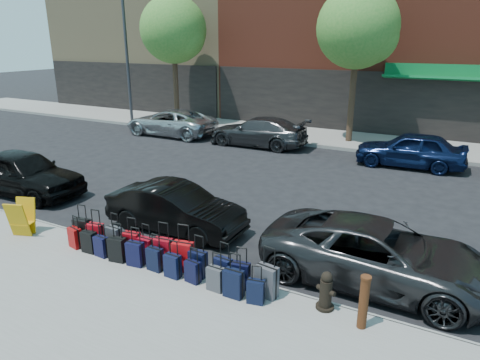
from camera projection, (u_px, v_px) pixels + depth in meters
The scene contains 39 objects.
ground at pixel (257, 203), 13.75m from camera, with size 120.00×120.00×0.00m, color black.
sidewalk_near at pixel (111, 307), 8.28m from camera, with size 60.00×4.00×0.15m, color gray.
sidewalk_far at pixel (341, 139), 22.11m from camera, with size 60.00×4.00×0.15m, color gray.
curb_near at pixel (174, 261), 9.97m from camera, with size 60.00×0.08×0.15m, color gray.
curb_far at pixel (330, 147), 20.42m from camera, with size 60.00×0.08×0.15m, color gray.
tree_left at pixel (175, 31), 24.41m from camera, with size 3.80×3.80×7.27m.
tree_center at pixel (361, 30), 19.73m from camera, with size 3.80×3.80×7.27m.
streetlight at pixel (129, 45), 25.37m from camera, with size 2.59×0.18×8.00m.
suitcase_front_0 at pixel (82, 230), 10.70m from camera, with size 0.43×0.27×0.98m.
suitcase_front_1 at pixel (96, 235), 10.47m from camera, with size 0.42×0.28×0.94m.
suitcase_front_2 at pixel (114, 238), 10.32m from camera, with size 0.39×0.23×0.92m.
suitcase_front_3 at pixel (132, 244), 9.98m from camera, with size 0.42×0.28×0.95m.
suitcase_front_4 at pixel (146, 249), 9.83m from camera, with size 0.36×0.20×0.87m.
suitcase_front_5 at pixel (163, 251), 9.61m from camera, with size 0.45×0.29×1.00m.
suitcase_front_6 at pixel (183, 256), 9.35m from camera, with size 0.48×0.32×1.07m.
suitcase_front_7 at pixel (198, 264), 9.14m from camera, with size 0.39×0.22×0.93m.
suitcase_front_8 at pixel (223, 270), 8.89m from camera, with size 0.39×0.24×0.90m.
suitcase_front_9 at pixel (241, 275), 8.71m from camera, with size 0.39×0.25×0.89m.
suitcase_front_10 at pixel (267, 281), 8.41m from camera, with size 0.47×0.30×1.05m.
suitcase_back_0 at pixel (75, 238), 10.42m from camera, with size 0.37×0.26×0.81m.
suitcase_back_1 at pixel (89, 242), 10.18m from camera, with size 0.37×0.22×0.85m.
suitcase_back_2 at pixel (101, 246), 9.99m from camera, with size 0.34×0.21×0.80m.
suitcase_back_3 at pixel (117, 249), 9.76m from camera, with size 0.42×0.28×0.92m.
suitcase_back_4 at pixel (135, 254), 9.58m from camera, with size 0.40×0.26×0.90m.
suitcase_back_5 at pixel (155, 259), 9.39m from camera, with size 0.36×0.22×0.84m.
suitcase_back_6 at pixel (173, 266), 9.11m from camera, with size 0.36×0.22×0.83m.
suitcase_back_7 at pixel (193, 272), 8.92m from camera, with size 0.34×0.23×0.77m.
suitcase_back_8 at pixel (216, 279), 8.63m from camera, with size 0.35×0.21×0.82m.
suitcase_back_9 at pixel (234, 283), 8.41m from camera, with size 0.39×0.23×0.93m.
suitcase_back_10 at pixel (256, 291), 8.21m from camera, with size 0.36×0.25×0.78m.
fire_hydrant at pixel (326, 292), 8.01m from camera, with size 0.40×0.35×0.77m.
bollard at pixel (364, 301), 7.42m from camera, with size 0.19×0.19×1.02m.
display_rack at pixel (22, 218), 11.03m from camera, with size 0.69×0.72×0.94m.
car_near_0 at pixel (23, 173), 14.30m from camera, with size 1.77×4.41×1.50m, color black.
car_near_1 at pixel (176, 208), 11.59m from camera, with size 1.36×3.89×1.28m, color black.
car_near_2 at pixel (378, 254), 9.06m from camera, with size 2.25×4.89×1.36m, color #2F2F31.
car_far_0 at pixel (171, 122), 23.22m from camera, with size 2.34×5.07×1.41m, color silver.
car_far_1 at pixel (258, 132), 20.85m from camera, with size 1.98×4.87×1.41m, color #363639.
car_far_2 at pixel (410, 150), 17.38m from camera, with size 1.72×4.27×1.45m, color #0D193C.
Camera 1 is at (5.53, -11.59, 5.01)m, focal length 32.00 mm.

